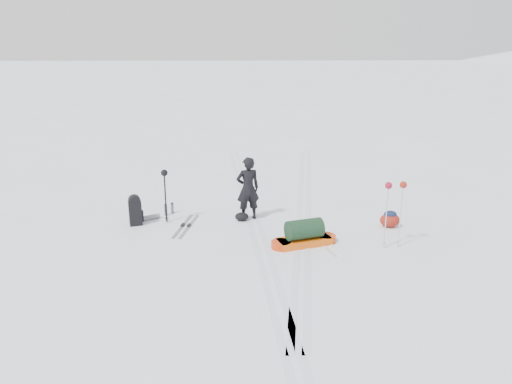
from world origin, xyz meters
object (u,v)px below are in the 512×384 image
Objects in this scene: pulk_sled at (304,235)px; skier at (248,189)px; ski_poles_black at (165,179)px; expedition_rucksack at (137,211)px.

skier is at bearing 107.58° from pulk_sled.
expedition_rucksack is at bearing -153.33° from ski_poles_black.
ski_poles_black is (0.70, 0.14, 0.76)m from expedition_rucksack.
expedition_rucksack is 1.04m from ski_poles_black.
pulk_sled is 3.76m from ski_poles_black.
ski_poles_black is at bearing 136.57° from pulk_sled.
skier is at bearing 19.36° from ski_poles_black.
skier is 2.11× the size of expedition_rucksack.
pulk_sled is 4.24m from expedition_rucksack.
expedition_rucksack is (-2.76, -0.29, -0.46)m from skier.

